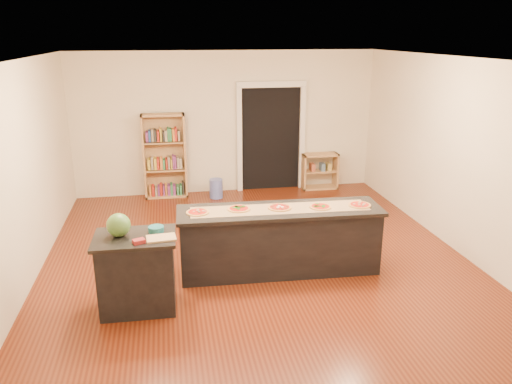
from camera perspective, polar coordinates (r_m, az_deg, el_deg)
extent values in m
cube|color=#F0E4CA|center=(6.65, 0.31, 2.76)|extent=(6.00, 7.00, 2.80)
cube|color=#5D2410|center=(7.14, 0.29, -8.13)|extent=(6.00, 7.00, 0.01)
cube|color=white|center=(6.43, 0.33, 14.88)|extent=(6.00, 7.00, 0.01)
cube|color=black|center=(10.23, 1.68, 6.09)|extent=(1.20, 0.02, 2.10)
cube|color=silver|center=(10.07, -1.91, 5.90)|extent=(0.10, 0.08, 2.10)
cube|color=silver|center=(10.34, 5.27, 6.15)|extent=(0.10, 0.08, 2.10)
cube|color=silver|center=(10.02, 1.79, 12.21)|extent=(1.40, 0.08, 0.12)
cube|color=black|center=(6.78, 2.70, -5.70)|extent=(2.64, 0.66, 0.85)
cube|color=black|center=(6.61, 2.76, -2.13)|extent=(2.72, 0.74, 0.05)
cube|color=black|center=(6.05, -13.41, -9.13)|extent=(0.84, 0.60, 0.87)
cube|color=black|center=(5.86, -13.73, -5.13)|extent=(0.92, 0.68, 0.04)
cube|color=tan|center=(9.89, -10.40, 4.05)|extent=(0.83, 0.29, 1.65)
cube|color=tan|center=(10.46, 7.27, 2.38)|extent=(0.74, 0.32, 0.74)
cylinder|color=#5466BD|center=(9.85, -4.59, 0.41)|extent=(0.26, 0.26, 0.38)
cube|color=#9F7B52|center=(6.61, 2.75, -1.91)|extent=(2.37, 0.52, 0.00)
sphere|color=#144214|center=(5.85, -15.44, -3.66)|extent=(0.27, 0.27, 0.27)
cube|color=tan|center=(5.71, -10.79, -5.19)|extent=(0.34, 0.24, 0.02)
cube|color=maroon|center=(5.65, -13.24, -5.50)|extent=(0.15, 0.13, 0.05)
cylinder|color=#195966|center=(5.91, -11.35, -4.19)|extent=(0.18, 0.18, 0.07)
cylinder|color=#B48C45|center=(6.48, -6.69, -2.31)|extent=(0.29, 0.29, 0.02)
cylinder|color=#A5190C|center=(6.48, -6.70, -2.24)|extent=(0.23, 0.23, 0.00)
cylinder|color=#B48C45|center=(6.57, -1.97, -1.93)|extent=(0.30, 0.30, 0.02)
cylinder|color=#A5190C|center=(6.56, -1.97, -1.86)|extent=(0.25, 0.25, 0.00)
cylinder|color=#B48C45|center=(6.62, 2.72, -1.77)|extent=(0.30, 0.30, 0.02)
cylinder|color=#A5190C|center=(6.62, 2.72, -1.70)|extent=(0.24, 0.24, 0.00)
cylinder|color=#B48C45|center=(6.70, 7.37, -1.68)|extent=(0.28, 0.28, 0.02)
cylinder|color=#A5190C|center=(6.69, 7.37, -1.61)|extent=(0.23, 0.23, 0.00)
cylinder|color=#B48C45|center=(6.85, 11.76, -1.46)|extent=(0.32, 0.32, 0.02)
cylinder|color=#A5190C|center=(6.85, 11.76, -1.39)|extent=(0.26, 0.26, 0.00)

